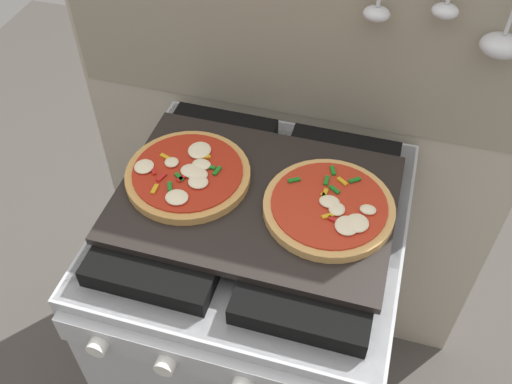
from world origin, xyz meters
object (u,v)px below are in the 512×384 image
object	(u,v)px
baking_tray	(256,198)
pizza_right	(330,208)
pizza_left	(188,174)
stove	(256,320)

from	to	relation	value
baking_tray	pizza_right	distance (m)	0.15
baking_tray	pizza_left	size ratio (longest dim) A/B	2.16
stove	baking_tray	size ratio (longest dim) A/B	1.67
pizza_left	pizza_right	world-z (taller)	same
baking_tray	stove	bearing A→B (deg)	-90.00
stove	pizza_right	world-z (taller)	pizza_right
pizza_left	pizza_right	size ratio (longest dim) A/B	1.00
pizza_left	baking_tray	bearing A→B (deg)	-2.88
pizza_left	pizza_right	xyz separation A→B (m)	(0.29, -0.01, -0.00)
stove	baking_tray	bearing A→B (deg)	90.00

